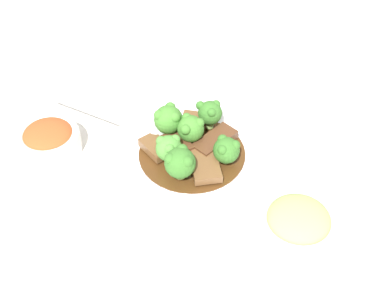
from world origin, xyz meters
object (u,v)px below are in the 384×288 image
(sauce_dish, at_px, (261,88))
(beef_strip_2, at_px, (192,125))
(beef_strip_4, at_px, (156,147))
(side_bowl_kimchi, at_px, (49,140))
(beef_strip_1, at_px, (215,141))
(broccoli_floret_3, at_px, (168,119))
(beef_strip_0, at_px, (176,146))
(broccoli_floret_4, at_px, (191,128))
(side_bowl_appetizer, at_px, (297,227))
(broccoli_floret_5, at_px, (210,113))
(main_plate, at_px, (192,155))
(beef_strip_3, at_px, (204,163))
(broccoli_floret_1, at_px, (226,150))
(broccoli_floret_0, at_px, (180,162))
(broccoli_floret_2, at_px, (169,148))
(serving_spoon, at_px, (143,130))

(sauce_dish, bearing_deg, beef_strip_2, 146.50)
(beef_strip_4, xyz_separation_m, side_bowl_kimchi, (-0.02, 0.16, -0.00))
(beef_strip_1, bearing_deg, broccoli_floret_3, 85.51)
(beef_strip_1, bearing_deg, beef_strip_0, 112.50)
(broccoli_floret_4, distance_m, side_bowl_kimchi, 0.22)
(side_bowl_appetizer, bearing_deg, broccoli_floret_5, 39.66)
(side_bowl_kimchi, bearing_deg, beef_strip_1, -79.69)
(main_plate, bearing_deg, beef_strip_3, -137.58)
(side_bowl_kimchi, distance_m, side_bowl_appetizer, 0.39)
(beef_strip_2, distance_m, beef_strip_3, 0.08)
(beef_strip_2, distance_m, broccoli_floret_4, 0.04)
(main_plate, bearing_deg, broccoli_floret_5, -14.78)
(broccoli_floret_3, bearing_deg, broccoli_floret_1, -110.71)
(beef_strip_0, xyz_separation_m, beef_strip_4, (-0.01, 0.03, -0.00))
(beef_strip_4, bearing_deg, broccoli_floret_0, -132.64)
(main_plate, distance_m, broccoli_floret_3, 0.07)
(broccoli_floret_4, bearing_deg, main_plate, -161.31)
(main_plate, relative_size, beef_strip_0, 4.43)
(beef_strip_4, distance_m, broccoli_floret_2, 0.04)
(main_plate, bearing_deg, side_bowl_kimchi, 96.54)
(broccoli_floret_1, distance_m, broccoli_floret_2, 0.08)
(broccoli_floret_3, relative_size, side_bowl_kimchi, 0.58)
(beef_strip_3, distance_m, broccoli_floret_4, 0.06)
(broccoli_floret_0, distance_m, sauce_dish, 0.26)
(broccoli_floret_2, distance_m, side_bowl_appetizer, 0.21)
(beef_strip_3, bearing_deg, broccoli_floret_0, 132.22)
(broccoli_floret_4, bearing_deg, beef_strip_3, -145.08)
(broccoli_floret_1, distance_m, serving_spoon, 0.14)
(beef_strip_2, distance_m, side_bowl_kimchi, 0.22)
(beef_strip_2, xyz_separation_m, broccoli_floret_0, (-0.10, -0.00, 0.02))
(beef_strip_4, distance_m, broccoli_floret_1, 0.11)
(broccoli_floret_3, bearing_deg, beef_strip_3, -128.42)
(serving_spoon, distance_m, side_bowl_kimchi, 0.14)
(broccoli_floret_1, bearing_deg, side_bowl_kimchi, 93.19)
(beef_strip_0, xyz_separation_m, broccoli_floret_3, (0.03, 0.02, 0.03))
(beef_strip_0, relative_size, broccoli_floret_4, 1.15)
(main_plate, distance_m, beef_strip_1, 0.04)
(beef_strip_1, height_order, sauce_dish, beef_strip_1)
(beef_strip_3, height_order, side_bowl_kimchi, side_bowl_kimchi)
(beef_strip_1, relative_size, broccoli_floret_0, 1.56)
(broccoli_floret_3, xyz_separation_m, side_bowl_kimchi, (-0.05, 0.18, -0.03))
(sauce_dish, bearing_deg, broccoli_floret_2, 153.02)
(broccoli_floret_3, height_order, side_bowl_appetizer, broccoli_floret_3)
(beef_strip_2, xyz_separation_m, broccoli_floret_5, (0.01, -0.03, 0.02))
(main_plate, distance_m, beef_strip_2, 0.05)
(main_plate, xyz_separation_m, beef_strip_4, (-0.01, 0.05, 0.02))
(beef_strip_2, relative_size, sauce_dish, 0.73)
(beef_strip_1, bearing_deg, beef_strip_2, 54.09)
(serving_spoon, bearing_deg, beef_strip_3, -114.89)
(beef_strip_2, bearing_deg, beef_strip_3, -155.70)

